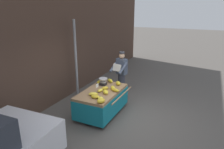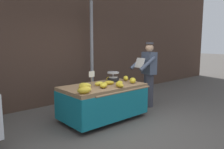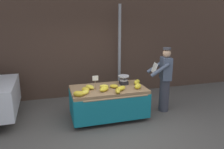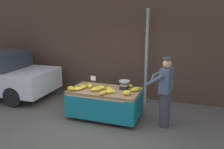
# 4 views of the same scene
# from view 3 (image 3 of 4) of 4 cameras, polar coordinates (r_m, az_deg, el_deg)

# --- Properties ---
(ground_plane) EXTENTS (60.00, 60.00, 0.00)m
(ground_plane) POSITION_cam_3_polar(r_m,az_deg,el_deg) (4.64, 1.69, -16.47)
(ground_plane) COLOR #514C47
(back_wall) EXTENTS (16.00, 0.24, 3.82)m
(back_wall) POSITION_cam_3_polar(r_m,az_deg,el_deg) (6.83, -5.91, 10.29)
(back_wall) COLOR #473328
(back_wall) RESTS_ON ground
(street_pole) EXTENTS (0.09, 0.09, 2.86)m
(street_pole) POSITION_cam_3_polar(r_m,az_deg,el_deg) (6.62, 2.01, 6.06)
(street_pole) COLOR gray
(street_pole) RESTS_ON ground
(banana_cart) EXTENTS (1.83, 1.23, 0.78)m
(banana_cart) POSITION_cam_3_polar(r_m,az_deg,el_deg) (5.25, -1.01, -5.79)
(banana_cart) COLOR #93704C
(banana_cart) RESTS_ON ground
(weighing_scale) EXTENTS (0.28, 0.28, 0.23)m
(weighing_scale) POSITION_cam_3_polar(r_m,az_deg,el_deg) (5.46, 3.14, -1.44)
(weighing_scale) COLOR black
(weighing_scale) RESTS_ON banana_cart
(price_sign) EXTENTS (0.14, 0.01, 0.34)m
(price_sign) POSITION_cam_3_polar(r_m,az_deg,el_deg) (5.02, -4.50, -1.33)
(price_sign) COLOR #997A51
(price_sign) RESTS_ON banana_cart
(banana_bunch_0) EXTENTS (0.25, 0.31, 0.10)m
(banana_bunch_0) POSITION_cam_3_polar(r_m,az_deg,el_deg) (5.11, -5.99, -3.37)
(banana_bunch_0) COLOR yellow
(banana_bunch_0) RESTS_ON banana_cart
(banana_bunch_1) EXTENTS (0.21, 0.27, 0.10)m
(banana_bunch_1) POSITION_cam_3_polar(r_m,az_deg,el_deg) (4.96, -7.14, -3.99)
(banana_bunch_1) COLOR gold
(banana_bunch_1) RESTS_ON banana_cart
(banana_bunch_2) EXTENTS (0.32, 0.28, 0.10)m
(banana_bunch_2) POSITION_cam_3_polar(r_m,az_deg,el_deg) (4.99, 2.44, -3.75)
(banana_bunch_2) COLOR yellow
(banana_bunch_2) RESTS_ON banana_cart
(banana_bunch_3) EXTENTS (0.26, 0.24, 0.09)m
(banana_bunch_3) POSITION_cam_3_polar(r_m,az_deg,el_deg) (5.16, 0.56, -3.18)
(banana_bunch_3) COLOR gold
(banana_bunch_3) RESTS_ON banana_cart
(banana_bunch_4) EXTENTS (0.32, 0.30, 0.11)m
(banana_bunch_4) POSITION_cam_3_polar(r_m,az_deg,el_deg) (4.93, -2.12, -3.92)
(banana_bunch_4) COLOR yellow
(banana_bunch_4) RESTS_ON banana_cart
(banana_bunch_5) EXTENTS (0.28, 0.31, 0.12)m
(banana_bunch_5) POSITION_cam_3_polar(r_m,az_deg,el_deg) (5.51, 6.74, -2.02)
(banana_bunch_5) COLOR yellow
(banana_bunch_5) RESTS_ON banana_cart
(banana_bunch_6) EXTENTS (0.24, 0.17, 0.10)m
(banana_bunch_6) POSITION_cam_3_polar(r_m,az_deg,el_deg) (5.14, -2.14, -3.24)
(banana_bunch_6) COLOR yellow
(banana_bunch_6) RESTS_ON banana_cart
(banana_bunch_7) EXTENTS (0.30, 0.29, 0.09)m
(banana_bunch_7) POSITION_cam_3_polar(r_m,az_deg,el_deg) (4.76, -7.49, -4.83)
(banana_bunch_7) COLOR yellow
(banana_bunch_7) RESTS_ON banana_cart
(banana_bunch_8) EXTENTS (0.29, 0.25, 0.12)m
(banana_bunch_8) POSITION_cam_3_polar(r_m,az_deg,el_deg) (4.66, -8.97, -5.13)
(banana_bunch_8) COLOR gold
(banana_bunch_8) RESTS_ON banana_cart
(banana_bunch_9) EXTENTS (0.26, 0.26, 0.13)m
(banana_bunch_9) POSITION_cam_3_polar(r_m,az_deg,el_deg) (5.14, 6.95, -3.15)
(banana_bunch_9) COLOR yellow
(banana_bunch_9) RESTS_ON banana_cart
(banana_bunch_10) EXTENTS (0.30, 0.25, 0.10)m
(banana_bunch_10) POSITION_cam_3_polar(r_m,az_deg,el_deg) (5.65, 3.05, -1.62)
(banana_bunch_10) COLOR gold
(banana_bunch_10) RESTS_ON banana_cart
(banana_bunch_11) EXTENTS (0.21, 0.32, 0.10)m
(banana_bunch_11) POSITION_cam_3_polar(r_m,az_deg,el_deg) (4.83, 1.60, -4.37)
(banana_bunch_11) COLOR gold
(banana_bunch_11) RESTS_ON banana_cart
(vendor_person) EXTENTS (0.65, 0.60, 1.71)m
(vendor_person) POSITION_cam_3_polar(r_m,az_deg,el_deg) (5.73, 13.95, -1.31)
(vendor_person) COLOR #383842
(vendor_person) RESTS_ON ground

